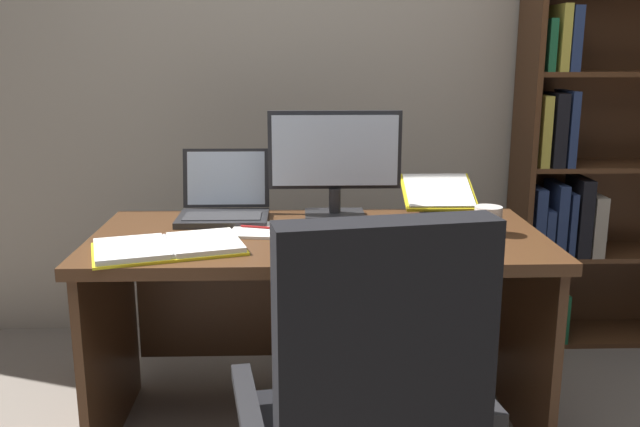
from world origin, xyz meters
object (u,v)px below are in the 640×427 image
(desk, at_px, (318,283))
(open_binder, at_px, (168,247))
(monitor, at_px, (335,164))
(coffee_mug, at_px, (488,220))
(computer_mouse, at_px, (433,238))
(laptop, at_px, (224,204))
(notepad, at_px, (254,230))
(pen, at_px, (260,227))
(bookshelf, at_px, (595,132))
(reading_stand_with_book, at_px, (439,196))
(keyboard, at_px, (340,241))

(desk, xyz_separation_m, open_binder, (-0.47, -0.26, 0.22))
(desk, xyz_separation_m, monitor, (0.07, 0.16, 0.40))
(coffee_mug, bearing_deg, computer_mouse, -150.42)
(laptop, bearing_deg, notepad, -57.76)
(monitor, distance_m, pen, 0.38)
(bookshelf, xyz_separation_m, computer_mouse, (-0.90, -0.93, -0.23))
(laptop, bearing_deg, monitor, -0.49)
(reading_stand_with_book, bearing_deg, notepad, -159.80)
(computer_mouse, bearing_deg, pen, 162.96)
(laptop, xyz_separation_m, coffee_mug, (0.92, -0.25, -0.01))
(pen, bearing_deg, computer_mouse, -17.04)
(laptop, height_order, reading_stand_with_book, laptop)
(bookshelf, distance_m, monitor, 1.33)
(desk, xyz_separation_m, keyboard, (0.07, -0.21, 0.22))
(monitor, bearing_deg, laptop, 179.51)
(reading_stand_with_book, xyz_separation_m, notepad, (-0.69, -0.25, -0.06))
(open_binder, bearing_deg, coffee_mug, -7.78)
(reading_stand_with_book, xyz_separation_m, pen, (-0.67, -0.25, -0.05))
(open_binder, relative_size, notepad, 2.47)
(keyboard, relative_size, computer_mouse, 4.04)
(laptop, distance_m, pen, 0.24)
(reading_stand_with_book, bearing_deg, desk, -154.70)
(desk, relative_size, computer_mouse, 14.74)
(reading_stand_with_book, distance_m, coffee_mug, 0.33)
(open_binder, bearing_deg, notepad, 24.47)
(notepad, bearing_deg, pen, 0.00)
(bookshelf, distance_m, laptop, 1.72)
(desk, distance_m, monitor, 0.44)
(laptop, bearing_deg, coffee_mug, -15.20)
(laptop, bearing_deg, pen, -53.74)
(pen, distance_m, coffee_mug, 0.78)
(computer_mouse, distance_m, reading_stand_with_book, 0.44)
(notepad, bearing_deg, computer_mouse, -16.49)
(laptop, relative_size, reading_stand_with_book, 1.18)
(desk, xyz_separation_m, coffee_mug, (0.58, -0.09, 0.25))
(reading_stand_with_book, height_order, open_binder, reading_stand_with_book)
(monitor, relative_size, pen, 3.49)
(open_binder, bearing_deg, reading_stand_with_book, 9.92)
(desk, relative_size, monitor, 3.13)
(laptop, height_order, keyboard, laptop)
(laptop, bearing_deg, open_binder, -107.39)
(laptop, xyz_separation_m, computer_mouse, (0.71, -0.37, -0.03))
(computer_mouse, xyz_separation_m, open_binder, (-0.84, -0.05, -0.01))
(desk, bearing_deg, keyboard, -71.70)
(desk, height_order, keyboard, keyboard)
(computer_mouse, distance_m, open_binder, 0.84)
(reading_stand_with_book, bearing_deg, laptop, -175.82)
(notepad, relative_size, pen, 1.50)
(monitor, xyz_separation_m, keyboard, (-0.00, -0.37, -0.19))
(notepad, bearing_deg, desk, 8.13)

